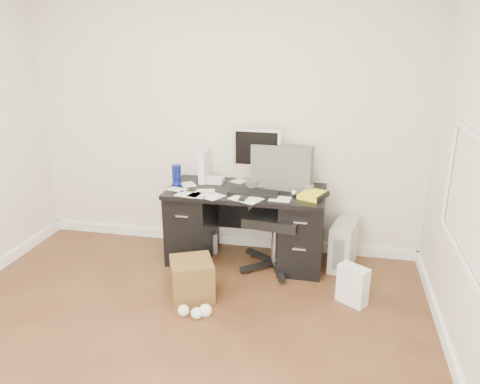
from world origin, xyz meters
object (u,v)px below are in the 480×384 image
Objects in this scene: keyboard at (253,193)px; pc_tower at (344,245)px; office_chair at (276,211)px; desk at (246,223)px; wicker_basket at (192,279)px; lcd_monitor at (257,157)px.

pc_tower is (0.86, 0.19, -0.54)m from keyboard.
keyboard is 0.28m from office_chair.
keyboard reaches higher than pc_tower.
wicker_basket is at bearing -112.55° from desk.
pc_tower is (0.65, 0.15, -0.36)m from office_chair.
desk is 1.28× the size of office_chair.
desk reaches higher than pc_tower.
wicker_basket is (-0.40, -0.89, -0.87)m from lcd_monitor.
office_chair reaches higher than keyboard.
lcd_monitor is 1.23× the size of keyboard.
desk is 0.36m from office_chair.
keyboard is 1.36× the size of wicker_basket.
lcd_monitor is 0.54m from office_chair.
lcd_monitor is 0.49× the size of office_chair.
desk reaches higher than wicker_basket.
pc_tower is (0.95, 0.07, -0.17)m from desk.
desk is at bearing 173.37° from office_chair.
lcd_monitor is at bearing 65.98° from wicker_basket.
lcd_monitor is (0.08, 0.12, 0.64)m from desk.
lcd_monitor reaches higher than wicker_basket.
keyboard is (0.09, -0.12, 0.36)m from desk.
office_chair is at bearing 15.52° from keyboard.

